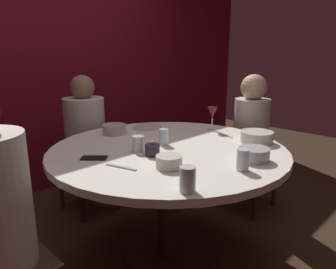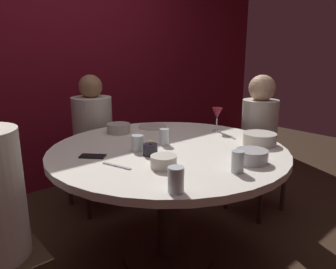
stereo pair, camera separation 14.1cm
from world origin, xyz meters
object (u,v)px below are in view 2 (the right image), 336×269
object	(u,v)px
bowl_salad_center	(119,128)
bowl_small_white	(260,139)
cup_by_right_diner	(176,180)
bowl_sauce_side	(164,162)
wine_glass	(217,114)
bowl_serving_large	(252,156)
seated_diner_right	(259,129)
candle_holder	(150,149)
cell_phone	(93,156)
cup_near_candle	(238,162)
cup_center_front	(138,143)
seated_diner_back	(93,128)
dinner_plate	(152,127)
cup_by_left_diner	(164,137)
dining_table	(168,169)

from	to	relation	value
bowl_salad_center	bowl_small_white	xyz separation A→B (m)	(0.50, -0.84, 0.00)
cup_by_right_diner	bowl_sauce_side	bearing A→B (deg)	59.53
wine_glass	bowl_small_white	size ratio (longest dim) A/B	0.86
bowl_salad_center	bowl_serving_large	bearing A→B (deg)	-79.65
bowl_serving_large	bowl_sauce_side	distance (m)	0.47
seated_diner_right	candle_holder	world-z (taller)	seated_diner_right
bowl_sauce_side	wine_glass	bearing A→B (deg)	22.12
seated_diner_right	candle_holder	size ratio (longest dim) A/B	13.20
cell_phone	cup_near_candle	size ratio (longest dim) A/B	1.31
wine_glass	cup_by_right_diner	distance (m)	1.09
candle_holder	cup_by_right_diner	distance (m)	0.51
cell_phone	bowl_small_white	bearing A→B (deg)	109.25
cup_near_candle	candle_holder	bearing A→B (deg)	107.98
bowl_sauce_side	cup_center_front	xyz separation A→B (m)	(0.07, 0.32, 0.02)
cup_center_front	bowl_sauce_side	bearing A→B (deg)	-101.99
seated_diner_back	seated_diner_right	size ratio (longest dim) A/B	1.00
bowl_salad_center	bowl_small_white	bearing A→B (deg)	-58.96
bowl_salad_center	dinner_plate	bearing A→B (deg)	-6.30
candle_holder	cup_center_front	world-z (taller)	cup_center_front
seated_diner_right	wine_glass	size ratio (longest dim) A/B	6.55
cup_by_left_diner	cup_near_candle	bearing A→B (deg)	-93.72
seated_diner_back	dining_table	bearing A→B (deg)	0.00
cup_near_candle	cup_by_left_diner	world-z (taller)	cup_near_candle
bowl_salad_center	cup_center_front	xyz separation A→B (m)	(-0.15, -0.44, 0.01)
candle_holder	bowl_sauce_side	world-z (taller)	candle_holder
wine_glass	bowl_serving_large	bearing A→B (deg)	-123.97
seated_diner_right	dinner_plate	xyz separation A→B (m)	(-0.74, 0.47, 0.05)
candle_holder	cup_near_candle	distance (m)	0.51
cup_by_right_diner	candle_holder	bearing A→B (deg)	64.03
dinner_plate	bowl_small_white	bearing A→B (deg)	-74.74
cup_by_left_diner	cup_center_front	world-z (taller)	cup_by_left_diner
seated_diner_right	bowl_sauce_side	bearing A→B (deg)	11.54
wine_glass	dinner_plate	distance (m)	0.51
candle_holder	dinner_plate	size ratio (longest dim) A/B	0.41
dinner_plate	cup_center_front	world-z (taller)	cup_center_front
dinner_plate	cup_near_candle	distance (m)	1.04
dinner_plate	bowl_sauce_side	bearing A→B (deg)	-124.70
seated_diner_back	bowl_salad_center	distance (m)	0.46
dining_table	bowl_sauce_side	bearing A→B (deg)	-134.73
cup_by_left_diner	candle_holder	bearing A→B (deg)	-151.22
dinner_plate	cell_phone	bearing A→B (deg)	-154.13
dining_table	cup_center_front	world-z (taller)	cup_center_front
cup_by_right_diner	bowl_small_white	bearing A→B (deg)	11.05
cup_near_candle	cup_by_right_diner	distance (m)	0.38
seated_diner_right	wine_glass	world-z (taller)	seated_diner_right
cup_by_right_diner	cup_by_left_diner	bearing A→B (deg)	53.44
bowl_sauce_side	cup_near_candle	bearing A→B (deg)	-50.98
bowl_small_white	cup_by_right_diner	world-z (taller)	cup_by_right_diner
dining_table	bowl_small_white	distance (m)	0.61
wine_glass	cup_by_right_diner	bearing A→B (deg)	-148.43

